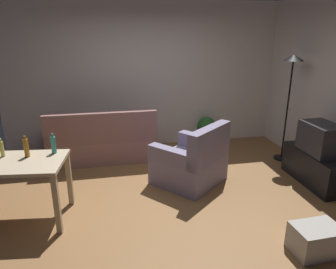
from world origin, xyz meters
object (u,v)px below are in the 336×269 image
(couch, at_px, (103,142))
(bottle_squat, at_px, (2,149))
(desk, at_px, (11,170))
(potted_plant, at_px, (206,129))
(tv, at_px, (321,139))
(bottle_amber, at_px, (26,148))
(armchair, at_px, (192,162))
(torchiere_lamp, at_px, (291,79))
(bottle_tall, at_px, (53,145))
(storage_box, at_px, (316,240))
(tv_stand, at_px, (316,168))

(couch, height_order, bottle_squat, bottle_squat)
(desk, distance_m, potted_plant, 3.65)
(tv, height_order, bottle_amber, bottle_amber)
(potted_plant, height_order, armchair, armchair)
(armchair, bearing_deg, torchiere_lamp, 156.14)
(bottle_squat, relative_size, bottle_tall, 0.91)
(desk, relative_size, bottle_tall, 5.16)
(potted_plant, relative_size, bottle_amber, 2.20)
(couch, bearing_deg, bottle_squat, 53.19)
(armchair, bearing_deg, potted_plant, -155.91)
(torchiere_lamp, distance_m, potted_plant, 1.81)
(tv, bearing_deg, bottle_tall, 89.57)
(tv, relative_size, storage_box, 1.25)
(couch, distance_m, bottle_tall, 1.72)
(potted_plant, bearing_deg, tv_stand, -59.59)
(bottle_amber, bearing_deg, bottle_tall, 11.35)
(tv, relative_size, bottle_squat, 2.66)
(tv_stand, relative_size, desk, 0.86)
(storage_box, height_order, bottle_amber, bottle_amber)
(tv, distance_m, storage_box, 1.78)
(desk, bearing_deg, tv, 9.06)
(tv, relative_size, bottle_tall, 2.42)
(tv_stand, xyz_separation_m, bottle_squat, (-4.24, 0.04, 0.62))
(couch, relative_size, bottle_amber, 7.00)
(tv, distance_m, potted_plant, 2.20)
(potted_plant, bearing_deg, couch, -171.12)
(tv_stand, xyz_separation_m, potted_plant, (-1.10, 1.87, 0.09))
(couch, bearing_deg, tv, 153.33)
(storage_box, bearing_deg, bottle_tall, 152.19)
(torchiere_lamp, bearing_deg, potted_plant, 139.14)
(couch, xyz_separation_m, bottle_squat, (-1.14, -1.52, 0.55))
(couch, xyz_separation_m, armchair, (1.29, -1.18, 0.01))
(couch, bearing_deg, bottle_amber, 61.81)
(storage_box, relative_size, bottle_tall, 1.94)
(bottle_squat, height_order, bottle_tall, bottle_tall)
(potted_plant, bearing_deg, bottle_squat, -149.72)
(storage_box, xyz_separation_m, bottle_amber, (-2.97, 1.35, 0.72))
(couch, bearing_deg, potted_plant, -171.12)
(bottle_amber, distance_m, bottle_tall, 0.30)
(couch, distance_m, torchiere_lamp, 3.35)
(potted_plant, height_order, storage_box, potted_plant)
(torchiere_lamp, distance_m, storage_box, 2.80)
(armchair, distance_m, bottle_amber, 2.25)
(armchair, xyz_separation_m, bottle_squat, (-2.43, -0.34, 0.54))
(tv_stand, distance_m, bottle_amber, 4.00)
(tv_stand, height_order, bottle_tall, bottle_tall)
(torchiere_lamp, height_order, bottle_tall, torchiere_lamp)
(bottle_tall, bearing_deg, bottle_amber, -168.65)
(tv_stand, relative_size, tv, 1.83)
(torchiere_lamp, distance_m, bottle_tall, 3.80)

